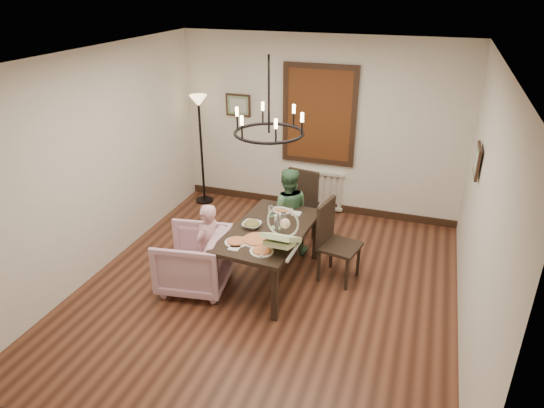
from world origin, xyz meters
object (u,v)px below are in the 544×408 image
Objects in this scene: armchair at (194,260)px; floor_lamp at (202,152)px; chair_far at (296,209)px; chair_right at (340,242)px; elderly_woman at (208,254)px; dining_table at (269,235)px; drinking_glass at (278,227)px; baby_bouncer at (281,236)px; seated_man at (287,218)px.

armchair is 2.62m from floor_lamp.
chair_far is 1.28× the size of armchair.
elderly_woman is (-1.48, -0.71, -0.06)m from chair_right.
dining_table is 10.87× the size of drinking_glass.
armchair is at bearing -177.87° from baby_bouncer.
floor_lamp reaches higher than drinking_glass.
baby_bouncer is (0.29, -1.19, 0.39)m from seated_man.
chair_far reaches higher than drinking_glass.
baby_bouncer reaches higher than drinking_glass.
dining_table is 0.90× the size of floor_lamp.
floor_lamp is (-2.14, 2.35, -0.01)m from baby_bouncer.
baby_bouncer is 0.43m from drinking_glass.
elderly_woman is at bearing 127.98° from chair_right.
seated_man is at bearing 94.41° from dining_table.
baby_bouncer reaches higher than seated_man.
chair_far is 1.15m from drinking_glass.
floor_lamp is at bearing 138.40° from dining_table.
dining_table is 2.98× the size of baby_bouncer.
floor_lamp is (-1.85, 1.92, 0.25)m from dining_table.
armchair is 1.25m from baby_bouncer.
seated_man is 0.57× the size of floor_lamp.
seated_man is at bearing -31.99° from floor_lamp.
elderly_woman reaches higher than drinking_glass.
chair_right is at bearing -33.50° from chair_far.
baby_bouncer is (0.94, -0.03, 0.44)m from elderly_woman.
chair_far is 1.75m from armchair.
seated_man is (-0.04, -0.30, -0.01)m from chair_far.
chair_far reaches higher than armchair.
chair_right is 0.99m from baby_bouncer.
drinking_glass is at bearing -15.71° from dining_table.
chair_right is 1.27× the size of armchair.
elderly_woman reaches higher than armchair.
drinking_glass is at bearing -44.79° from floor_lamp.
chair_right is 1.64m from elderly_woman.
elderly_woman is at bearing 179.97° from baby_bouncer.
floor_lamp is (-1.02, 2.36, 0.52)m from armchair.
chair_far is 7.11× the size of drinking_glass.
drinking_glass is at bearing 126.69° from elderly_woman.
elderly_woman is 0.52× the size of floor_lamp.
floor_lamp is (-1.98, 1.97, 0.09)m from drinking_glass.
armchair is at bearing -109.97° from chair_far.
baby_bouncer is 0.30× the size of floor_lamp.
chair_far is at bearing 92.02° from dining_table.
elderly_woman is 6.31× the size of drinking_glass.
drinking_glass is (0.13, -0.81, 0.29)m from seated_man.
baby_bouncer is at bearing -70.26° from chair_far.
chair_far is at bearing 166.88° from elderly_woman.
seated_man is at bearing 99.09° from drinking_glass.
elderly_woman is 2.65m from floor_lamp.
floor_lamp is (-1.20, 2.32, 0.43)m from elderly_woman.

